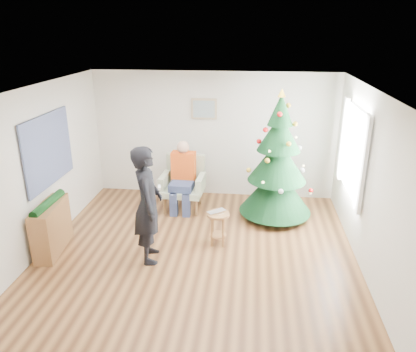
# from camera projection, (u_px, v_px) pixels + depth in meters

# --- Properties ---
(floor) EXTENTS (5.00, 5.00, 0.00)m
(floor) POSITION_uv_depth(u_px,v_px,m) (198.00, 253.00, 6.52)
(floor) COLOR brown
(floor) RESTS_ON ground
(ceiling) EXTENTS (5.00, 5.00, 0.00)m
(ceiling) POSITION_uv_depth(u_px,v_px,m) (196.00, 89.00, 5.62)
(ceiling) COLOR white
(ceiling) RESTS_ON wall_back
(wall_back) EXTENTS (5.00, 0.00, 5.00)m
(wall_back) POSITION_uv_depth(u_px,v_px,m) (214.00, 135.00, 8.40)
(wall_back) COLOR silver
(wall_back) RESTS_ON floor
(wall_front) EXTENTS (5.00, 0.00, 5.00)m
(wall_front) POSITION_uv_depth(u_px,v_px,m) (159.00, 271.00, 3.74)
(wall_front) COLOR silver
(wall_front) RESTS_ON floor
(wall_left) EXTENTS (0.00, 5.00, 5.00)m
(wall_left) POSITION_uv_depth(u_px,v_px,m) (39.00, 171.00, 6.34)
(wall_left) COLOR silver
(wall_left) RESTS_ON floor
(wall_right) EXTENTS (0.00, 5.00, 5.00)m
(wall_right) POSITION_uv_depth(u_px,v_px,m) (369.00, 184.00, 5.80)
(wall_right) COLOR silver
(wall_right) RESTS_ON floor
(window_panel) EXTENTS (0.04, 1.30, 1.40)m
(window_panel) POSITION_uv_depth(u_px,v_px,m) (354.00, 151.00, 6.67)
(window_panel) COLOR white
(window_panel) RESTS_ON wall_right
(curtains) EXTENTS (0.05, 1.75, 1.50)m
(curtains) POSITION_uv_depth(u_px,v_px,m) (352.00, 151.00, 6.67)
(curtains) COLOR white
(curtains) RESTS_ON wall_right
(christmas_tree) EXTENTS (1.34, 1.34, 2.43)m
(christmas_tree) POSITION_uv_depth(u_px,v_px,m) (278.00, 162.00, 7.38)
(christmas_tree) COLOR #3F2816
(christmas_tree) RESTS_ON floor
(stool) EXTENTS (0.38, 0.38, 0.57)m
(stool) POSITION_uv_depth(u_px,v_px,m) (218.00, 228.00, 6.69)
(stool) COLOR brown
(stool) RESTS_ON floor
(laptop) EXTENTS (0.37, 0.35, 0.02)m
(laptop) POSITION_uv_depth(u_px,v_px,m) (218.00, 212.00, 6.59)
(laptop) COLOR silver
(laptop) RESTS_ON stool
(armchair) EXTENTS (0.86, 0.78, 1.04)m
(armchair) POSITION_uv_depth(u_px,v_px,m) (183.00, 189.00, 8.02)
(armchair) COLOR #A1AF8D
(armchair) RESTS_ON floor
(seated_person) EXTENTS (0.47, 0.67, 1.36)m
(seated_person) POSITION_uv_depth(u_px,v_px,m) (182.00, 175.00, 7.85)
(seated_person) COLOR navy
(seated_person) RESTS_ON armchair
(standing_man) EXTENTS (0.58, 0.75, 1.83)m
(standing_man) POSITION_uv_depth(u_px,v_px,m) (148.00, 205.00, 6.06)
(standing_man) COLOR black
(standing_man) RESTS_ON floor
(game_controller) EXTENTS (0.06, 0.13, 0.04)m
(game_controller) POSITION_uv_depth(u_px,v_px,m) (159.00, 187.00, 5.91)
(game_controller) COLOR white
(game_controller) RESTS_ON standing_man
(console) EXTENTS (0.41, 1.03, 0.80)m
(console) POSITION_uv_depth(u_px,v_px,m) (51.00, 228.00, 6.47)
(console) COLOR brown
(console) RESTS_ON floor
(garland) EXTENTS (0.14, 0.90, 0.14)m
(garland) POSITION_uv_depth(u_px,v_px,m) (48.00, 204.00, 6.32)
(garland) COLOR black
(garland) RESTS_ON console
(tapestry) EXTENTS (0.03, 1.50, 1.15)m
(tapestry) POSITION_uv_depth(u_px,v_px,m) (48.00, 150.00, 6.53)
(tapestry) COLOR black
(tapestry) RESTS_ON wall_left
(framed_picture) EXTENTS (0.52, 0.05, 0.42)m
(framed_picture) POSITION_uv_depth(u_px,v_px,m) (204.00, 109.00, 8.20)
(framed_picture) COLOR tan
(framed_picture) RESTS_ON wall_back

